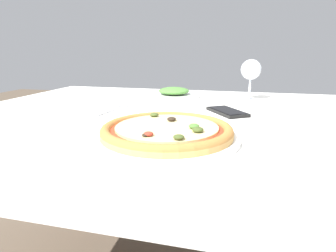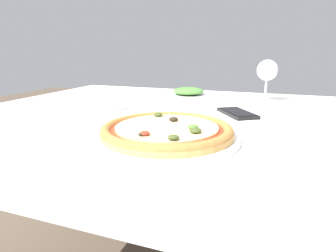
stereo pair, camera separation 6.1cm
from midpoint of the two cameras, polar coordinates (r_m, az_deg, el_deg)
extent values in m
cube|color=brown|center=(0.83, 1.50, 0.36)|extent=(1.36, 1.01, 0.04)
cube|color=white|center=(0.83, 1.51, 1.77)|extent=(1.46, 1.11, 0.01)
cylinder|color=brown|center=(1.57, -17.60, -7.08)|extent=(0.06, 0.06, 0.69)
cylinder|color=white|center=(0.61, -2.83, -2.30)|extent=(0.32, 0.32, 0.01)
cylinder|color=tan|center=(0.61, -2.84, -1.31)|extent=(0.29, 0.29, 0.01)
torus|color=#B27538|center=(0.61, -2.85, -0.77)|extent=(0.29, 0.29, 0.02)
cylinder|color=#BC381E|center=(0.61, -2.85, -0.63)|extent=(0.24, 0.24, 0.00)
cylinder|color=beige|center=(0.61, -2.86, -0.27)|extent=(0.22, 0.22, 0.00)
ellipsoid|color=#4C7A33|center=(0.58, 2.39, -0.07)|extent=(0.02, 0.02, 0.01)
ellipsoid|color=#425123|center=(0.51, -1.17, -2.33)|extent=(0.02, 0.02, 0.01)
ellipsoid|color=#2D2319|center=(0.54, -7.85, -1.87)|extent=(0.01, 0.01, 0.01)
ellipsoid|color=#425123|center=(0.56, 3.00, -0.78)|extent=(0.02, 0.02, 0.01)
ellipsoid|color=#425123|center=(0.69, -5.33, 2.29)|extent=(0.02, 0.02, 0.01)
ellipsoid|color=#A83323|center=(0.54, -7.23, -1.64)|extent=(0.02, 0.02, 0.01)
ellipsoid|color=#2D2319|center=(0.65, -2.03, 1.40)|extent=(0.02, 0.02, 0.01)
cube|color=silver|center=(0.90, -14.27, 2.77)|extent=(0.03, 0.11, 0.00)
cube|color=silver|center=(0.95, -12.09, 3.53)|extent=(0.03, 0.02, 0.00)
cube|color=silver|center=(0.98, -11.73, 3.91)|extent=(0.01, 0.05, 0.00)
cube|color=silver|center=(0.98, -11.34, 3.88)|extent=(0.01, 0.05, 0.00)
cube|color=silver|center=(0.97, -10.94, 3.85)|extent=(0.01, 0.05, 0.00)
cube|color=silver|center=(0.97, -10.54, 3.82)|extent=(0.01, 0.05, 0.00)
cylinder|color=silver|center=(1.13, 14.64, 5.22)|extent=(0.07, 0.07, 0.00)
cylinder|color=silver|center=(1.13, 14.78, 7.34)|extent=(0.01, 0.01, 0.08)
sphere|color=silver|center=(1.12, 15.03, 11.03)|extent=(0.08, 0.08, 0.08)
cube|color=black|center=(0.88, 10.00, 2.85)|extent=(0.14, 0.16, 0.01)
cube|color=black|center=(0.88, 10.01, 3.21)|extent=(0.12, 0.14, 0.00)
cylinder|color=white|center=(1.18, -0.27, 6.20)|extent=(0.22, 0.22, 0.01)
ellipsoid|color=#4C8438|center=(1.17, -0.27, 7.15)|extent=(0.13, 0.13, 0.03)
camera|label=1|loc=(0.03, -92.86, -0.78)|focal=30.00mm
camera|label=2|loc=(0.03, 87.14, 0.78)|focal=30.00mm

